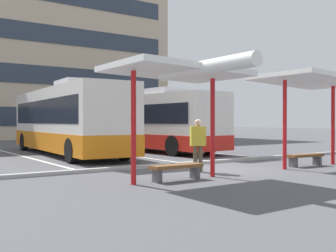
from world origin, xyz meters
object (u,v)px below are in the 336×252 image
waiting_shelter_1 (317,82)px  waiting_passenger_0 (198,141)px  waiting_shelter_0 (181,74)px  bench_0 (177,169)px  coach_bus_1 (149,123)px  bench_1 (305,157)px  coach_bus_0 (67,122)px

waiting_shelter_1 → waiting_passenger_0: size_ratio=2.70×
waiting_shelter_0 → bench_0: (-0.00, 0.22, -2.64)m
coach_bus_1 → waiting_shelter_1: coach_bus_1 is taller
waiting_shelter_1 → bench_1: (0.00, 0.47, -2.75)m
coach_bus_1 → waiting_shelter_0: coach_bus_1 is taller
coach_bus_0 → bench_1: coach_bus_0 is taller
waiting_shelter_1 → waiting_passenger_0: 5.00m
waiting_shelter_0 → waiting_shelter_1: bearing=0.2°
waiting_shelter_1 → coach_bus_0: bearing=117.0°
coach_bus_0 → bench_0: 10.48m
coach_bus_0 → waiting_shelter_1: 11.96m
coach_bus_0 → coach_bus_1: size_ratio=1.10×
waiting_shelter_1 → waiting_passenger_0: bearing=161.5°
bench_0 → waiting_passenger_0: size_ratio=0.93×
waiting_shelter_0 → coach_bus_1: bearing=62.6°
coach_bus_0 → coach_bus_1: (4.80, -0.03, -0.07)m
coach_bus_0 → waiting_passenger_0: size_ratio=6.88×
waiting_passenger_0 → coach_bus_1: bearing=67.8°
coach_bus_1 → waiting_shelter_0: size_ratio=2.46×
waiting_shelter_0 → bench_1: 6.64m
coach_bus_0 → waiting_shelter_0: bearing=-93.6°
waiting_shelter_1 → waiting_passenger_0: (-4.31, 1.44, -2.07)m
coach_bus_1 → waiting_passenger_0: size_ratio=6.26×
bench_0 → waiting_shelter_1: 6.67m
bench_0 → waiting_shelter_0: bearing=-90.0°
coach_bus_1 → coach_bus_0: bearing=179.7°
waiting_shelter_1 → bench_1: size_ratio=2.87×
coach_bus_1 → waiting_passenger_0: 9.85m
bench_1 → coach_bus_0: bearing=118.1°
waiting_shelter_0 → waiting_passenger_0: bearing=39.7°
waiting_passenger_0 → bench_0: bearing=-144.7°
bench_0 → waiting_shelter_1: size_ratio=0.35×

